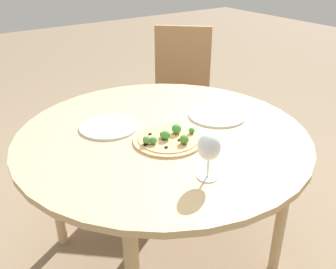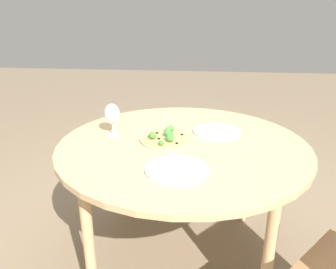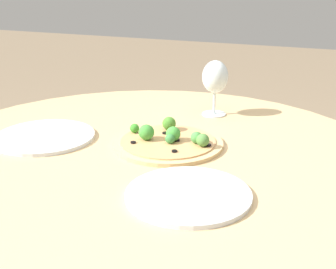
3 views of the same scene
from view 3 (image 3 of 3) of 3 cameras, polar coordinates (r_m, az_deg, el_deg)
The scene contains 5 objects.
dining_table at distance 1.19m, azimuth -2.50°, elevation -5.25°, with size 1.25×1.25×0.70m.
pizza at distance 1.22m, azimuth 0.03°, elevation -0.77°, with size 0.29×0.29×0.06m.
wine_glass at distance 1.45m, azimuth 5.77°, elevation 6.85°, with size 0.08×0.08×0.17m.
plate_near at distance 1.31m, azimuth -14.79°, elevation -0.24°, with size 0.27×0.27×0.01m.
plate_far at distance 0.96m, azimuth 2.50°, elevation -7.33°, with size 0.26×0.26×0.01m.
Camera 3 is at (0.43, -0.99, 1.15)m, focal length 50.00 mm.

